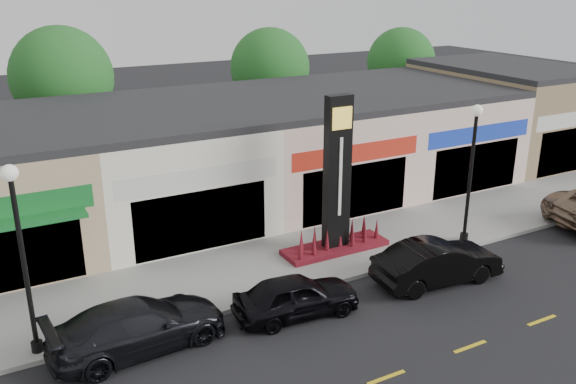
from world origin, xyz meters
The scene contains 16 objects.
ground centered at (0.00, 0.00, 0.00)m, with size 120.00×120.00×0.00m, color black.
sidewalk centered at (0.00, 4.35, 0.07)m, with size 52.00×4.30×0.15m, color gray.
curb centered at (0.00, 2.10, 0.07)m, with size 52.00×0.20×0.15m, color gray.
shop_cream centered at (-1.50, 11.47, 2.40)m, with size 7.00×10.01×4.80m.
shop_pink_w centered at (5.50, 11.47, 2.40)m, with size 7.00×10.01×4.80m.
shop_pink_e centered at (12.50, 11.47, 2.40)m, with size 7.00×10.01×4.80m.
shop_tan centered at (19.50, 11.48, 2.65)m, with size 7.00×10.01×5.30m.
tree_rear_west centered at (-4.00, 19.50, 5.22)m, with size 5.20×5.20×7.83m.
tree_rear_mid centered at (8.00, 19.50, 4.88)m, with size 4.80×4.80×7.29m.
tree_rear_east centered at (18.00, 19.50, 4.63)m, with size 4.60×4.60×6.94m.
lamp_west_near centered at (-8.00, 2.50, 3.48)m, with size 0.44×0.44×5.47m.
lamp_east_near centered at (8.00, 2.50, 3.48)m, with size 0.44×0.44×5.47m.
pylon_sign centered at (3.00, 4.20, 2.27)m, with size 4.20×1.30×6.00m.
car_dark_sedan centered at (-5.38, 1.49, 0.74)m, with size 5.07×2.06×1.47m, color black.
car_black_sedan centered at (-0.55, 0.93, 0.68)m, with size 3.98×1.60×1.36m, color black.
car_black_conv centered at (4.83, 0.53, 0.76)m, with size 4.59×1.60×1.51m, color black.
Camera 1 is at (-8.81, -13.73, 10.06)m, focal length 38.00 mm.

